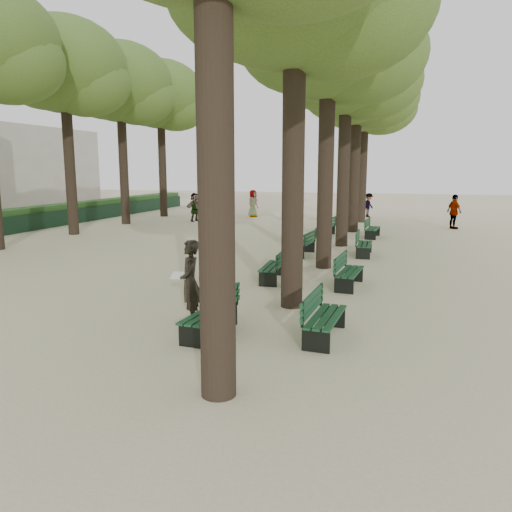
# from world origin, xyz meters

# --- Properties ---
(ground) EXTENTS (120.00, 120.00, 0.00)m
(ground) POSITION_xyz_m (0.00, 0.00, 0.00)
(ground) COLOR beige
(ground) RESTS_ON ground
(tree_central_2) EXTENTS (6.00, 6.00, 9.95)m
(tree_central_2) POSITION_xyz_m (1.50, 8.00, 7.65)
(tree_central_2) COLOR #33261C
(tree_central_2) RESTS_ON ground
(tree_central_3) EXTENTS (6.00, 6.00, 9.95)m
(tree_central_3) POSITION_xyz_m (1.50, 13.00, 7.65)
(tree_central_3) COLOR #33261C
(tree_central_3) RESTS_ON ground
(tree_central_4) EXTENTS (6.00, 6.00, 9.95)m
(tree_central_4) POSITION_xyz_m (1.50, 18.00, 7.65)
(tree_central_4) COLOR #33261C
(tree_central_4) RESTS_ON ground
(tree_central_5) EXTENTS (6.00, 6.00, 9.95)m
(tree_central_5) POSITION_xyz_m (1.50, 23.00, 7.65)
(tree_central_5) COLOR #33261C
(tree_central_5) RESTS_ON ground
(tree_far_3) EXTENTS (6.00, 6.00, 10.45)m
(tree_far_3) POSITION_xyz_m (-12.00, 13.00, 8.14)
(tree_far_3) COLOR #33261C
(tree_far_3) RESTS_ON ground
(tree_far_4) EXTENTS (6.00, 6.00, 10.45)m
(tree_far_4) POSITION_xyz_m (-12.00, 18.00, 8.14)
(tree_far_4) COLOR #33261C
(tree_far_4) RESTS_ON ground
(tree_far_5) EXTENTS (6.00, 6.00, 10.45)m
(tree_far_5) POSITION_xyz_m (-12.00, 23.00, 8.14)
(tree_far_5) COLOR #33261C
(tree_far_5) RESTS_ON ground
(bench_left_0) EXTENTS (0.71, 1.84, 0.92)m
(bench_left_0) POSITION_xyz_m (0.37, 0.50, 0.27)
(bench_left_0) COLOR black
(bench_left_0) RESTS_ON ground
(bench_left_1) EXTENTS (0.67, 1.83, 0.92)m
(bench_left_1) POSITION_xyz_m (0.37, 5.58, 0.27)
(bench_left_1) COLOR black
(bench_left_1) RESTS_ON ground
(bench_left_2) EXTENTS (0.71, 1.84, 0.92)m
(bench_left_2) POSITION_xyz_m (0.37, 10.19, 0.27)
(bench_left_2) COLOR black
(bench_left_2) RESTS_ON ground
(bench_left_3) EXTENTS (0.79, 1.86, 0.92)m
(bench_left_3) POSITION_xyz_m (0.37, 15.98, 0.27)
(bench_left_3) COLOR black
(bench_left_3) RESTS_ON ground
(bench_right_0) EXTENTS (0.68, 1.83, 0.92)m
(bench_right_0) POSITION_xyz_m (2.63, 0.91, 0.27)
(bench_right_0) COLOR black
(bench_right_0) RESTS_ON ground
(bench_right_1) EXTENTS (0.70, 1.84, 0.92)m
(bench_right_1) POSITION_xyz_m (2.63, 5.41, 0.27)
(bench_right_1) COLOR black
(bench_right_1) RESTS_ON ground
(bench_right_2) EXTENTS (0.61, 1.81, 0.92)m
(bench_right_2) POSITION_xyz_m (2.63, 10.75, 0.27)
(bench_right_2) COLOR black
(bench_right_2) RESTS_ON ground
(bench_right_3) EXTENTS (0.70, 1.84, 0.92)m
(bench_right_3) POSITION_xyz_m (2.63, 15.97, 0.27)
(bench_right_3) COLOR black
(bench_right_3) RESTS_ON ground
(man_with_map) EXTENTS (0.75, 0.82, 1.83)m
(man_with_map) POSITION_xyz_m (-0.29, 1.05, 0.92)
(man_with_map) COLOR black
(man_with_map) RESTS_ON ground
(pedestrian_b) EXTENTS (0.69, 1.10, 1.64)m
(pedestrian_b) POSITION_xyz_m (1.73, 26.41, 0.82)
(pedestrian_b) COLOR #262628
(pedestrian_b) RESTS_ON ground
(pedestrian_c) EXTENTS (0.91, 1.15, 1.90)m
(pedestrian_c) POSITION_xyz_m (6.69, 20.83, 0.95)
(pedestrian_c) COLOR #262628
(pedestrian_c) RESTS_ON ground
(pedestrian_d) EXTENTS (0.64, 0.97, 1.85)m
(pedestrian_d) POSITION_xyz_m (-5.91, 24.31, 0.92)
(pedestrian_d) COLOR #262628
(pedestrian_d) RESTS_ON ground
(pedestrian_e) EXTENTS (0.92, 1.68, 1.79)m
(pedestrian_e) POSITION_xyz_m (-8.60, 20.54, 0.90)
(pedestrian_e) COLOR #262628
(pedestrian_e) RESTS_ON ground
(pedestrian_a) EXTENTS (0.93, 0.56, 1.78)m
(pedestrian_a) POSITION_xyz_m (-8.29, 25.53, 0.89)
(pedestrian_a) COLOR #262628
(pedestrian_a) RESTS_ON ground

